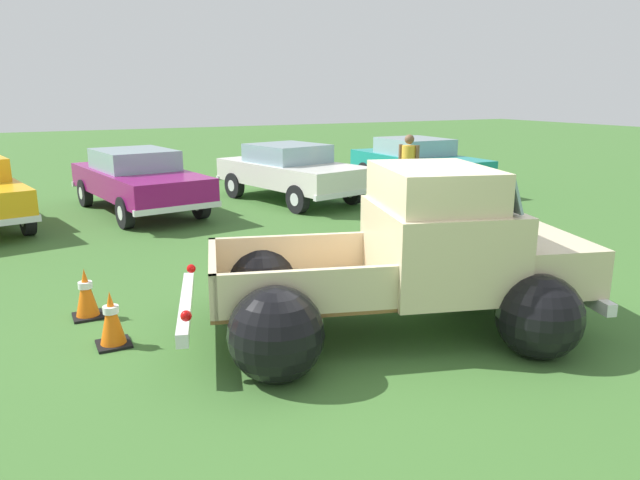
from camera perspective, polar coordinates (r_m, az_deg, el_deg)
ground_plane at (r=7.09m, az=6.04°, el=-8.64°), size 80.00×80.00×0.00m
vintage_pickup_truck at (r=6.95m, az=9.28°, el=-2.59°), size 4.98×3.73×1.96m
show_car_1 at (r=14.29m, az=-17.15°, el=5.70°), size 2.54×4.89×1.43m
show_car_2 at (r=15.10m, az=-2.84°, el=6.73°), size 2.83×4.53×1.43m
show_car_3 at (r=17.18m, az=9.29°, el=7.47°), size 1.94×4.51×1.43m
spectator_0 at (r=14.41m, az=8.52°, el=7.08°), size 0.47×0.50×1.74m
lane_cone_0 at (r=7.88m, az=-21.61°, el=-4.80°), size 0.36×0.36×0.63m
lane_cone_1 at (r=6.93m, az=-19.44°, el=-7.18°), size 0.36×0.36×0.63m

